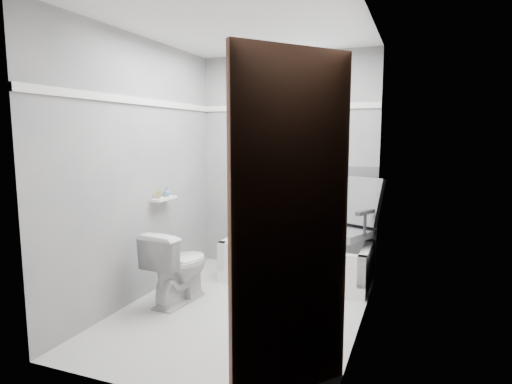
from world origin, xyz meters
The scene contains 19 objects.
floor centered at (0.00, 0.00, 0.00)m, with size 2.60×2.60×0.00m, color silver.
ceiling centered at (0.00, 0.00, 2.40)m, with size 2.60×2.60×0.00m, color silver.
wall_back centered at (0.00, 1.30, 1.20)m, with size 2.00×0.02×2.40m, color slate.
wall_front centered at (0.00, -1.30, 1.20)m, with size 2.00×0.02×2.40m, color slate.
wall_left centered at (-1.00, 0.00, 1.20)m, with size 0.02×2.60×2.40m, color slate.
wall_right centered at (1.00, 0.00, 1.20)m, with size 0.02×2.60×2.40m, color slate.
bathtub centered at (0.23, 0.93, 0.21)m, with size 1.50×0.70×0.42m, color white, non-canonical shape.
office_chair centered at (0.70, 0.98, 0.61)m, with size 0.56×0.56×0.98m, color slate, non-canonical shape.
toilet centered at (-0.62, -0.01, 0.33)m, with size 0.38×0.68×0.66m, color silver.
door centered at (0.98, -1.28, 1.00)m, with size 0.78×0.78×2.00m, color brown, non-canonical shape.
window centered at (0.25, 1.29, 2.02)m, with size 0.66×0.04×0.40m, color black, non-canonical shape.
backerboard centered at (0.25, 1.29, 0.80)m, with size 1.50×0.02×0.78m, color #4C4C4F.
trim_back centered at (0.00, 1.29, 1.82)m, with size 2.00×0.02×0.06m, color white.
trim_left centered at (-0.99, 0.00, 1.82)m, with size 0.02×2.60×0.06m, color white.
pole centered at (0.12, 1.06, 1.05)m, with size 0.02×0.02×1.95m, color white.
shelf centered at (-0.93, 0.26, 0.90)m, with size 0.10×0.32×0.03m, color white.
soap_bottle_a centered at (-0.94, 0.18, 0.97)m, with size 0.04×0.04×0.09m, color #A39451.
soap_bottle_b centered at (-0.94, 0.32, 0.96)m, with size 0.07×0.07×0.10m, color slate.
faucet centered at (-0.20, 1.27, 0.55)m, with size 0.26×0.10×0.16m, color silver, non-canonical shape.
Camera 1 is at (1.40, -3.27, 1.53)m, focal length 30.00 mm.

